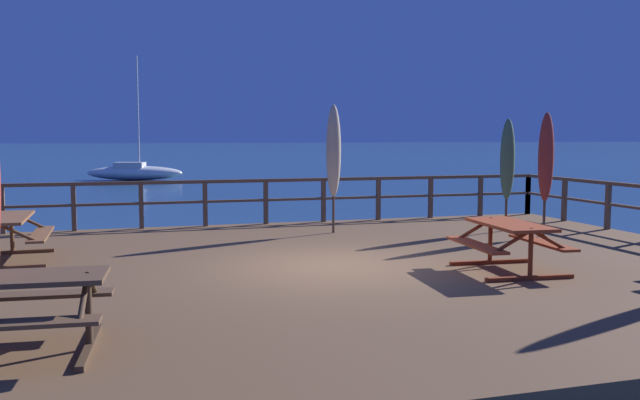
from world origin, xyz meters
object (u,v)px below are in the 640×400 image
object	(u,v)px
picnic_table_front_right	(510,237)
patio_umbrella_tall_back_left	(546,158)
patio_umbrella_tall_front	(334,152)
sailboat_distant	(134,172)
patio_umbrella_short_mid	(507,160)
picnic_table_front_left	(5,229)

from	to	relation	value
picnic_table_front_right	patio_umbrella_tall_back_left	distance (m)	4.30
patio_umbrella_tall_front	sailboat_distant	distance (m)	29.87
patio_umbrella_tall_front	sailboat_distant	world-z (taller)	sailboat_distant
patio_umbrella_short_mid	sailboat_distant	xyz separation A→B (m)	(-7.57, 30.36, -1.69)
patio_umbrella_tall_back_left	patio_umbrella_short_mid	size ratio (longest dim) A/B	1.04
picnic_table_front_left	patio_umbrella_tall_back_left	size ratio (longest dim) A/B	0.74
picnic_table_front_left	patio_umbrella_tall_back_left	xyz separation A→B (m)	(10.46, -0.07, 1.10)
picnic_table_front_left	sailboat_distant	distance (m)	31.34
picnic_table_front_right	patio_umbrella_tall_back_left	xyz separation A→B (m)	(2.78, 3.08, 1.11)
patio_umbrella_tall_back_left	sailboat_distant	size ratio (longest dim) A/B	0.34
picnic_table_front_left	patio_umbrella_short_mid	xyz separation A→B (m)	(10.13, 0.87, 1.03)
picnic_table_front_right	patio_umbrella_short_mid	xyz separation A→B (m)	(2.45, 4.02, 1.04)
patio_umbrella_tall_front	sailboat_distant	bearing A→B (deg)	97.25
patio_umbrella_tall_front	sailboat_distant	size ratio (longest dim) A/B	0.36
picnic_table_front_left	patio_umbrella_tall_front	bearing A→B (deg)	14.68
patio_umbrella_tall_front	picnic_table_front_left	bearing A→B (deg)	-165.32
picnic_table_front_left	patio_umbrella_tall_back_left	bearing A→B (deg)	-0.36
patio_umbrella_tall_front	sailboat_distant	xyz separation A→B (m)	(-3.76, 29.57, -1.88)
picnic_table_front_right	picnic_table_front_left	bearing A→B (deg)	157.73
picnic_table_front_right	sailboat_distant	xyz separation A→B (m)	(-5.12, 34.38, -0.65)
patio_umbrella_tall_back_left	patio_umbrella_tall_front	world-z (taller)	patio_umbrella_tall_front
picnic_table_front_right	patio_umbrella_tall_front	distance (m)	5.14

